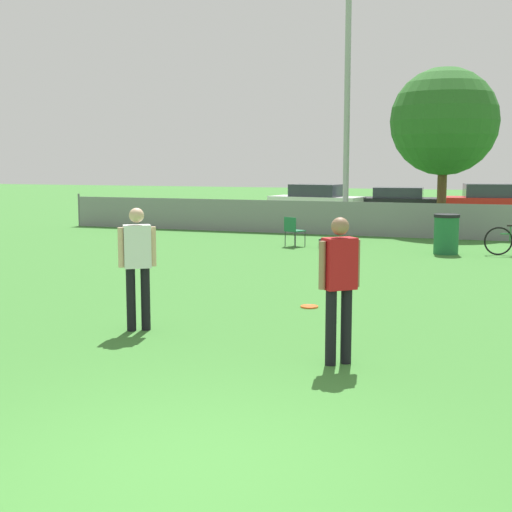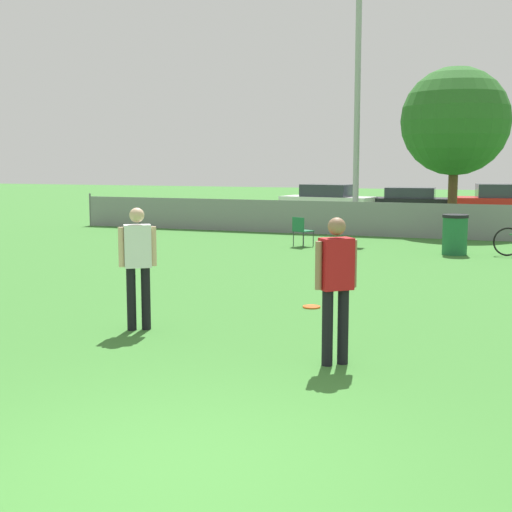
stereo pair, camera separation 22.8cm
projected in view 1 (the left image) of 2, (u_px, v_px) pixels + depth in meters
The scene contains 13 objects.
ground_plane at pixel (182, 471), 5.48m from camera, with size 120.00×120.00×0.00m, color #38722D.
fence_backline at pixel (438, 221), 22.15m from camera, with size 26.25×0.07×1.21m.
light_pole at pixel (347, 83), 23.96m from camera, with size 0.90×0.36×8.53m.
tree_near_pole at pixel (444, 122), 24.23m from camera, with size 3.66×3.66×5.58m.
player_receiver_white at pixel (137, 260), 9.96m from camera, with size 0.45×0.39×1.73m.
player_defender_red at pixel (339, 280), 8.27m from camera, with size 0.42×0.41×1.73m.
frisbee_disc at pixel (309, 307), 11.68m from camera, with size 0.29×0.29×0.03m.
folding_chair_sideline at pixel (293, 229), 20.09m from camera, with size 0.60×0.60×0.84m.
trash_bin at pixel (446, 234), 18.44m from camera, with size 0.66×0.66×1.03m.
gear_bag_sideline at pixel (330, 244), 19.73m from camera, with size 0.57×0.31×0.28m.
parked_car_white at pixel (316, 201), 31.32m from camera, with size 4.20×2.19×1.41m.
parked_car_dark at pixel (398, 202), 31.28m from camera, with size 4.15×2.05×1.28m.
parked_car_red at pixel (490, 202), 29.81m from camera, with size 4.34×2.47×1.48m.
Camera 1 is at (2.34, -4.70, 2.36)m, focal length 50.00 mm.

